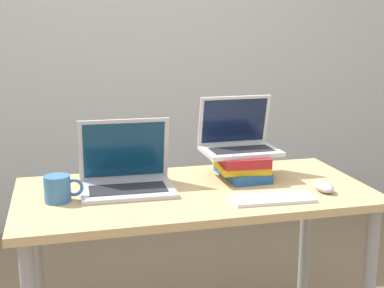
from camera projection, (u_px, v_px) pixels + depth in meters
wall_back at (133, 20)px, 3.40m from camera, size 8.00×0.05×2.70m
desk at (194, 210)px, 2.08m from camera, size 1.35×0.66×0.71m
laptop_left at (126, 176)px, 2.05m from camera, size 0.36×0.27×0.27m
book_stack at (241, 164)px, 2.21m from camera, size 0.22×0.30×0.10m
laptop_on_books at (238, 140)px, 2.21m from camera, size 0.31×0.22×0.23m
wireless_keyboard at (272, 198)px, 1.93m from camera, size 0.30×0.14×0.01m
mouse at (324, 187)px, 2.03m from camera, size 0.06×0.11×0.04m
mug at (58, 189)px, 1.91m from camera, size 0.14×0.09×0.10m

